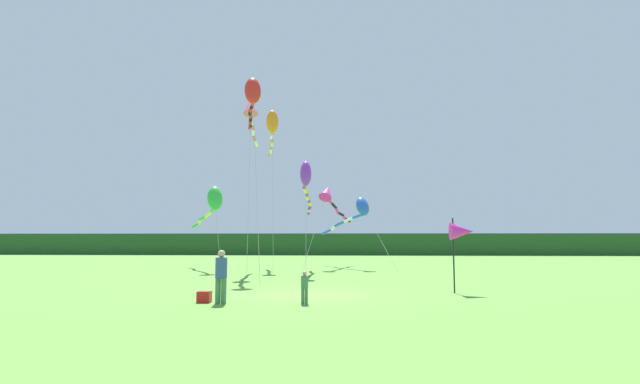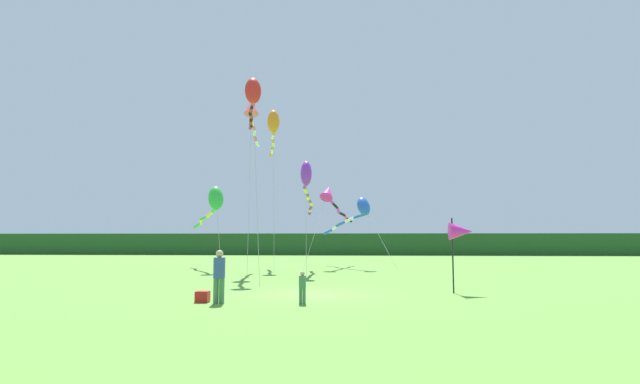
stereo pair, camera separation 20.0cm
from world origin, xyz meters
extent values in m
plane|color=#5B9338|center=(0.00, 0.00, 0.00)|extent=(120.00, 120.00, 0.00)
cube|color=#234C23|center=(0.00, 45.00, 1.41)|extent=(108.00, 2.97, 2.81)
cylinder|color=#3F724C|center=(-2.88, -2.91, 0.42)|extent=(0.18, 0.18, 0.85)
cylinder|color=#3F724C|center=(-2.68, -2.91, 0.42)|extent=(0.18, 0.18, 0.85)
cylinder|color=#334C8C|center=(-2.78, -2.91, 1.18)|extent=(0.39, 0.39, 0.67)
sphere|color=tan|center=(-2.78, -2.91, 1.64)|extent=(0.25, 0.25, 0.25)
cylinder|color=#3F724C|center=(-0.07, -2.83, 0.26)|extent=(0.11, 0.11, 0.52)
cylinder|color=#3F724C|center=(0.05, -2.83, 0.26)|extent=(0.11, 0.11, 0.52)
cylinder|color=#3F724C|center=(-0.01, -2.83, 0.72)|extent=(0.24, 0.24, 0.41)
sphere|color=tan|center=(-0.01, -2.83, 1.00)|extent=(0.15, 0.15, 0.15)
cube|color=red|center=(-3.42, -2.61, 0.19)|extent=(0.43, 0.38, 0.37)
cylinder|color=black|center=(5.62, 0.67, 1.48)|extent=(0.06, 0.06, 2.96)
cone|color=#E026B2|center=(5.97, 0.67, 2.43)|extent=(0.90, 0.70, 0.70)
cylinder|color=#B2B2B2|center=(-3.16, 4.89, 5.19)|extent=(1.35, 4.31, 10.38)
ellipsoid|color=red|center=(-3.82, 7.03, 10.37)|extent=(1.17, 1.22, 1.72)
cylinder|color=red|center=(-3.86, 7.22, 9.71)|extent=(0.27, 0.43, 0.24)
cylinder|color=black|center=(-3.97, 7.58, 9.64)|extent=(0.35, 0.47, 0.29)
cylinder|color=red|center=(-4.11, 7.93, 9.55)|extent=(0.34, 0.47, 0.28)
cylinder|color=black|center=(-4.23, 8.29, 9.46)|extent=(0.29, 0.46, 0.28)
cylinder|color=red|center=(-4.28, 8.67, 9.38)|extent=(0.22, 0.43, 0.27)
cylinder|color=black|center=(-4.34, 9.04, 9.28)|extent=(0.30, 0.48, 0.31)
cylinder|color=red|center=(-4.43, 9.41, 9.17)|extent=(0.30, 0.47, 0.29)
cylinder|color=black|center=(-4.50, 9.78, 9.09)|extent=(0.25, 0.43, 0.25)
cylinder|color=red|center=(-4.60, 10.14, 9.04)|extent=(0.34, 0.45, 0.25)
cylinder|color=#B2B2B2|center=(-3.71, 13.86, 5.30)|extent=(0.54, 2.29, 10.60)
ellipsoid|color=orange|center=(-3.97, 14.99, 10.59)|extent=(1.06, 1.11, 1.83)
cylinder|color=orange|center=(-4.01, 15.29, 9.84)|extent=(0.28, 0.66, 0.31)
cylinder|color=white|center=(-4.15, 15.87, 9.70)|extent=(0.40, 0.68, 0.36)
cylinder|color=orange|center=(-4.25, 16.45, 9.53)|extent=(0.20, 0.65, 0.35)
cylinder|color=white|center=(-4.29, 17.05, 9.37)|extent=(0.30, 0.68, 0.36)
cylinder|color=orange|center=(-4.43, 17.63, 9.22)|extent=(0.40, 0.67, 0.33)
cylinder|color=white|center=(-4.58, 18.21, 9.04)|extent=(0.31, 0.69, 0.40)
cylinder|color=orange|center=(-4.75, 18.78, 8.88)|extent=(0.43, 0.66, 0.31)
cylinder|color=#B2B2B2|center=(-4.35, 8.88, 5.24)|extent=(0.56, 3.09, 10.48)
cone|color=#E5598C|center=(-4.62, 10.41, 10.48)|extent=(1.12, 1.36, 1.35)
cylinder|color=#E5598C|center=(-4.69, 10.80, 9.94)|extent=(0.35, 0.85, 0.37)
cylinder|color=white|center=(-4.82, 11.57, 9.74)|extent=(0.30, 0.85, 0.41)
cylinder|color=#E5598C|center=(-4.88, 12.35, 9.58)|extent=(0.23, 0.82, 0.31)
cylinder|color=white|center=(-4.97, 13.12, 9.41)|extent=(0.36, 0.86, 0.42)
cylinder|color=#E5598C|center=(-5.08, 13.90, 9.19)|extent=(0.28, 0.85, 0.41)
cylinder|color=white|center=(-5.09, 14.68, 8.96)|extent=(0.26, 0.85, 0.42)
cylinder|color=#B2B2B2|center=(3.53, 13.24, 2.21)|extent=(2.08, 3.79, 4.43)
ellipsoid|color=blue|center=(2.50, 15.12, 4.41)|extent=(1.44, 1.60, 1.64)
cylinder|color=blue|center=(2.17, 15.62, 3.75)|extent=(0.83, 1.13, 0.37)
cylinder|color=white|center=(1.53, 16.62, 3.54)|extent=(0.83, 1.14, 0.43)
cylinder|color=blue|center=(0.85, 17.60, 3.27)|extent=(0.90, 1.11, 0.51)
cylinder|color=white|center=(0.34, 18.65, 2.99)|extent=(0.52, 1.24, 0.43)
cylinder|color=blue|center=(-0.19, 19.69, 2.71)|extent=(0.94, 1.09, 0.52)
cylinder|color=#B2B2B2|center=(-0.93, 8.24, 2.98)|extent=(0.20, 1.64, 5.97)
ellipsoid|color=purple|center=(-1.01, 9.05, 5.96)|extent=(0.77, 1.13, 1.62)
cylinder|color=purple|center=(-1.09, 9.38, 5.27)|extent=(0.36, 0.76, 0.38)
cylinder|color=yellow|center=(-1.14, 10.04, 5.07)|extent=(0.27, 0.75, 0.40)
cylinder|color=purple|center=(-1.10, 10.72, 4.90)|extent=(0.21, 0.71, 0.33)
cylinder|color=yellow|center=(-1.12, 11.39, 4.75)|extent=(0.22, 0.73, 0.37)
cylinder|color=purple|center=(-1.10, 12.06, 4.60)|extent=(0.26, 0.72, 0.32)
cylinder|color=yellow|center=(-1.03, 12.74, 4.46)|extent=(0.28, 0.74, 0.36)
cylinder|color=purple|center=(-1.09, 13.40, 4.26)|extent=(0.40, 0.77, 0.42)
cylinder|color=yellow|center=(-1.22, 14.05, 4.11)|extent=(0.29, 0.72, 0.28)
cylinder|color=purple|center=(-1.30, 14.72, 3.98)|extent=(0.27, 0.74, 0.38)
cylinder|color=#B2B2B2|center=(-0.74, 13.30, 2.74)|extent=(1.39, 4.56, 5.50)
cone|color=#E026B2|center=(-0.06, 15.57, 5.49)|extent=(1.32, 1.64, 1.44)
cylinder|color=#E026B2|center=(0.09, 16.01, 4.92)|extent=(0.50, 1.00, 0.47)
cylinder|color=black|center=(0.39, 16.88, 4.63)|extent=(0.53, 1.00, 0.50)
cylinder|color=#E026B2|center=(0.61, 17.78, 4.31)|extent=(0.33, 1.01, 0.51)
cylinder|color=black|center=(0.88, 18.65, 4.06)|extent=(0.61, 0.95, 0.38)
cylinder|color=#E026B2|center=(1.14, 19.53, 3.89)|extent=(0.31, 0.98, 0.37)
cylinder|color=black|center=(1.40, 20.40, 3.68)|extent=(0.63, 0.96, 0.43)
cylinder|color=#B2B2B2|center=(-6.65, 10.75, 2.39)|extent=(1.15, 2.36, 4.78)
ellipsoid|color=green|center=(-7.21, 11.92, 4.77)|extent=(1.44, 1.58, 1.83)
cylinder|color=green|center=(-7.49, 12.54, 4.04)|extent=(0.74, 1.33, 0.34)
cylinder|color=yellow|center=(-8.13, 13.72, 3.82)|extent=(0.92, 1.27, 0.49)
cylinder|color=green|center=(-8.88, 14.83, 3.60)|extent=(0.95, 1.23, 0.34)
cylinder|color=yellow|center=(-9.48, 16.02, 3.40)|extent=(0.64, 1.37, 0.46)
cylinder|color=green|center=(-10.11, 17.18, 3.15)|extent=(1.01, 1.21, 0.44)
camera|label=1|loc=(1.40, -18.70, 2.14)|focal=26.83mm
camera|label=2|loc=(1.60, -18.69, 2.14)|focal=26.83mm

